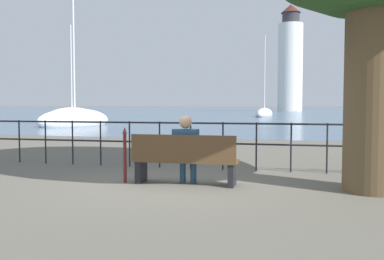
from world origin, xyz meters
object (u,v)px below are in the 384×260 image
object	(u,v)px
sailboat_0	(264,114)
harbor_lighthouse	(290,62)
sailboat_4	(75,120)
seated_person_left	(186,146)
park_bench	(184,160)
closed_umbrella	(125,152)
sailboat_2	(72,116)

from	to	relation	value
sailboat_0	harbor_lighthouse	xyz separation A→B (m)	(2.27, 54.52, 11.71)
sailboat_0	sailboat_4	size ratio (longest dim) A/B	0.87
seated_person_left	sailboat_0	distance (m)	46.28
park_bench	harbor_lighthouse	bearing A→B (deg)	89.81
closed_umbrella	sailboat_4	distance (m)	22.71
seated_person_left	park_bench	bearing A→B (deg)	-97.52
sailboat_2	harbor_lighthouse	bearing A→B (deg)	89.17
sailboat_0	sailboat_4	bearing A→B (deg)	-105.01
park_bench	sailboat_0	xyz separation A→B (m)	(-1.94, 46.32, -0.06)
seated_person_left	harbor_lighthouse	bearing A→B (deg)	89.82
closed_umbrella	sailboat_2	distance (m)	35.94
closed_umbrella	sailboat_4	world-z (taller)	sailboat_4
sailboat_2	sailboat_4	size ratio (longest dim) A/B	0.82
closed_umbrella	harbor_lighthouse	size ratio (longest dim) A/B	0.04
seated_person_left	closed_umbrella	bearing A→B (deg)	-174.30
sailboat_2	harbor_lighthouse	xyz separation A→B (m)	(19.90, 70.03, 11.69)
closed_umbrella	sailboat_0	distance (m)	46.36
sailboat_0	sailboat_4	distance (m)	29.10
seated_person_left	harbor_lighthouse	world-z (taller)	harbor_lighthouse
seated_person_left	closed_umbrella	size ratio (longest dim) A/B	1.21
sailboat_0	sailboat_2	size ratio (longest dim) A/B	1.07
harbor_lighthouse	closed_umbrella	bearing A→B (deg)	-90.82
sailboat_0	sailboat_2	bearing A→B (deg)	-131.51
seated_person_left	sailboat_4	size ratio (longest dim) A/B	0.10
closed_umbrella	harbor_lighthouse	bearing A→B (deg)	89.18
closed_umbrella	sailboat_0	size ratio (longest dim) A/B	0.10
harbor_lighthouse	sailboat_4	bearing A→B (deg)	-99.23
closed_umbrella	seated_person_left	bearing A→B (deg)	5.70
park_bench	harbor_lighthouse	distance (m)	101.51
seated_person_left	sailboat_0	world-z (taller)	sailboat_0
park_bench	seated_person_left	world-z (taller)	seated_person_left
closed_umbrella	sailboat_0	xyz separation A→B (m)	(-0.82, 46.35, -0.20)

